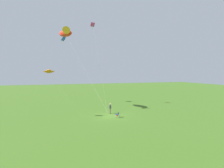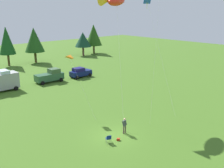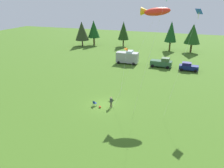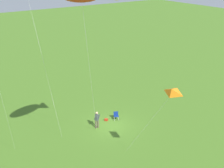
{
  "view_description": "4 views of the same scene",
  "coord_description": "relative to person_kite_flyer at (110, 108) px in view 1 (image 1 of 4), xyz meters",
  "views": [
    {
      "loc": [
        -25.77,
        8.04,
        6.74
      ],
      "look_at": [
        -1.34,
        0.15,
        5.08
      ],
      "focal_mm": 28.0,
      "sensor_mm": 36.0,
      "label": 1
    },
    {
      "loc": [
        -16.62,
        -18.13,
        12.6
      ],
      "look_at": [
        0.2,
        0.34,
        5.49
      ],
      "focal_mm": 42.0,
      "sensor_mm": 36.0,
      "label": 2
    },
    {
      "loc": [
        11.2,
        -28.35,
        15.57
      ],
      "look_at": [
        1.61,
        -0.8,
        4.0
      ],
      "focal_mm": 35.0,
      "sensor_mm": 36.0,
      "label": 3
    },
    {
      "loc": [
        15.53,
        22.61,
        15.29
      ],
      "look_at": [
        -1.24,
        -1.48,
        3.71
      ],
      "focal_mm": 50.0,
      "sensor_mm": 36.0,
      "label": 4
    }
  ],
  "objects": [
    {
      "name": "ground_plane",
      "position": [
        -1.32,
        0.39,
        -1.02
      ],
      "size": [
        160.0,
        160.0,
        0.0
      ],
      "primitive_type": "plane",
      "color": "#40681F"
    },
    {
      "name": "kite_diamond_rainbow",
      "position": [
        6.63,
        1.34,
        14.21
      ],
      "size": [
        3.55,
        2.4,
        16.38
      ],
      "color": "#D43F9A",
      "rests_on": "ground"
    },
    {
      "name": "person_kite_flyer",
      "position": [
        0.0,
        0.0,
        0.0
      ],
      "size": [
        0.63,
        0.41,
        1.74
      ],
      "rotation": [
        0.0,
        0.0,
        1.34
      ],
      "color": "brown",
      "rests_on": "ground"
    },
    {
      "name": "folding_chair",
      "position": [
        -2.58,
        -0.39,
        -0.53
      ],
      "size": [
        0.64,
        0.64,
        0.82
      ],
      "rotation": [
        0.0,
        0.0,
        1.13
      ],
      "color": "navy",
      "rests_on": "ground"
    },
    {
      "name": "kite_delta_orange",
      "position": [
        -0.21,
        9.35,
        6.01
      ],
      "size": [
        0.96,
        5.19,
        7.4
      ],
      "color": "orange",
      "rests_on": "ground"
    },
    {
      "name": "kite_large_fish",
      "position": [
        4.58,
        6.66,
        12.62
      ],
      "size": [
        6.98,
        7.83,
        14.42
      ],
      "color": "red",
      "rests_on": "ground"
    },
    {
      "name": "backpack_on_grass",
      "position": [
        -1.56,
        -0.7,
        -0.91
      ],
      "size": [
        0.36,
        0.39,
        0.22
      ],
      "primitive_type": "cube",
      "rotation": [
        0.0,
        0.0,
        2.17
      ],
      "color": "#B02C14",
      "rests_on": "ground"
    },
    {
      "name": "kite_diamond_blue",
      "position": [
        10.74,
        6.44,
        12.21
      ],
      "size": [
        3.55,
        8.24,
        14.14
      ],
      "color": "blue",
      "rests_on": "ground"
    }
  ]
}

